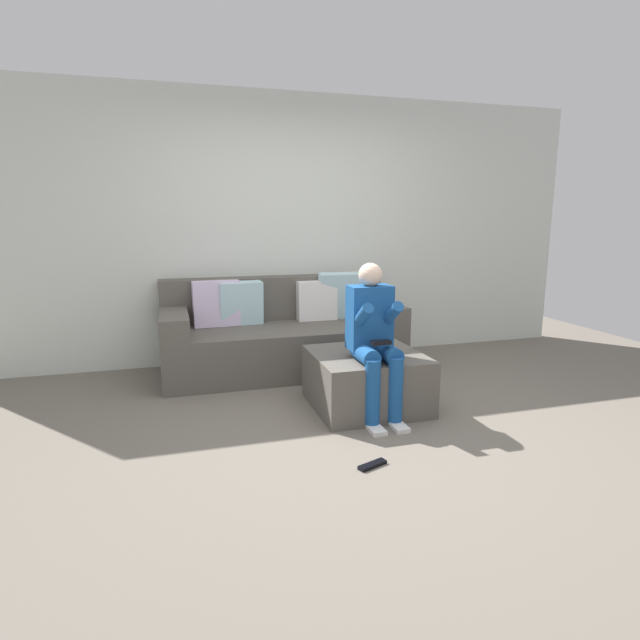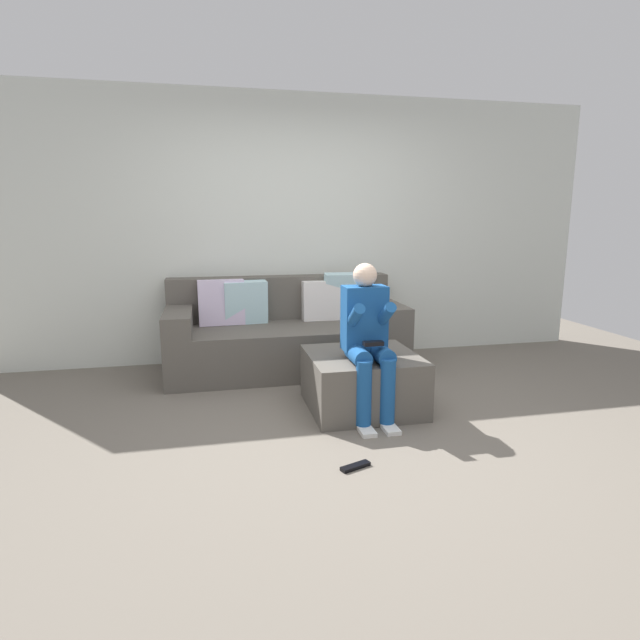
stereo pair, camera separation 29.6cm
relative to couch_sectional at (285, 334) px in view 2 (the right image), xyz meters
The scene contains 6 objects.
ground_plane 1.67m from the couch_sectional, 83.16° to the right, with size 8.16×8.16×0.00m, color #6B6359.
wall_back 1.09m from the couch_sectional, 66.83° to the left, with size 6.28×0.10×2.63m, color silver.
couch_sectional is the anchor object (origin of this frame).
ottoman 1.25m from the couch_sectional, 70.17° to the right, with size 0.82×0.80×0.42m, color #59544C.
person_seated 1.45m from the couch_sectional, 73.76° to the right, with size 0.31×0.55×1.12m.
remote_near_ottoman 2.13m from the couch_sectional, 87.29° to the right, with size 0.19×0.05×0.02m, color black.
Camera 2 is at (-0.89, -3.16, 1.45)m, focal length 28.86 mm.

